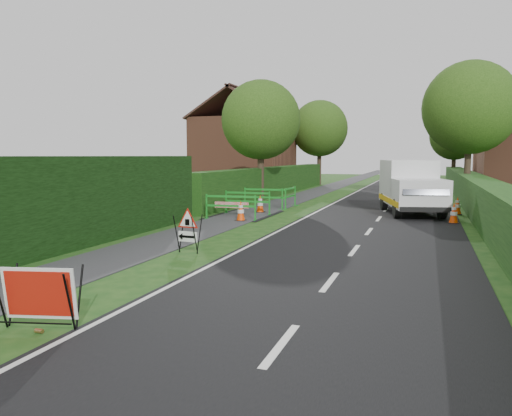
# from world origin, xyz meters

# --- Properties ---
(ground) EXTENTS (120.00, 120.00, 0.00)m
(ground) POSITION_xyz_m (0.00, 0.00, 0.00)
(ground) COLOR #154112
(ground) RESTS_ON ground
(road_surface) EXTENTS (6.00, 90.00, 0.02)m
(road_surface) POSITION_xyz_m (2.50, 35.00, 0.00)
(road_surface) COLOR black
(road_surface) RESTS_ON ground
(footpath) EXTENTS (2.00, 90.00, 0.02)m
(footpath) POSITION_xyz_m (-3.00, 35.00, 0.01)
(footpath) COLOR #2D2D30
(footpath) RESTS_ON ground
(hedge_west_far) EXTENTS (1.00, 24.00, 1.80)m
(hedge_west_far) POSITION_xyz_m (-5.00, 22.00, 0.00)
(hedge_west_far) COLOR #14380F
(hedge_west_far) RESTS_ON ground
(hedge_east) EXTENTS (1.20, 50.00, 1.50)m
(hedge_east) POSITION_xyz_m (6.50, 16.00, 0.00)
(hedge_east) COLOR #14380F
(hedge_east) RESTS_ON ground
(house_west) EXTENTS (7.50, 7.40, 7.88)m
(house_west) POSITION_xyz_m (-10.00, 30.00, 2.90)
(house_west) COLOR brown
(house_west) RESTS_ON ground
(tree_nw) EXTENTS (4.40, 4.40, 6.70)m
(tree_nw) POSITION_xyz_m (-4.60, 18.00, 4.48)
(tree_nw) COLOR #2D2116
(tree_nw) RESTS_ON ground
(tree_ne) EXTENTS (5.20, 5.20, 7.79)m
(tree_ne) POSITION_xyz_m (6.40, 22.00, 5.17)
(tree_ne) COLOR #2D2116
(tree_ne) RESTS_ON ground
(tree_fw) EXTENTS (4.80, 4.80, 7.24)m
(tree_fw) POSITION_xyz_m (-4.60, 34.00, 4.83)
(tree_fw) COLOR #2D2116
(tree_fw) RESTS_ON ground
(tree_fe) EXTENTS (4.20, 4.20, 6.33)m
(tree_fe) POSITION_xyz_m (6.40, 38.00, 4.22)
(tree_fe) COLOR #2D2116
(tree_fe) RESTS_ON ground
(red_rect_sign) EXTENTS (1.18, 0.87, 0.91)m
(red_rect_sign) POSITION_xyz_m (-0.97, -3.02, 0.52)
(red_rect_sign) COLOR black
(red_rect_sign) RESTS_ON ground
(triangle_sign) EXTENTS (0.74, 0.74, 0.99)m
(triangle_sign) POSITION_xyz_m (-1.53, 2.76, 0.69)
(triangle_sign) COLOR black
(triangle_sign) RESTS_ON ground
(works_van) EXTENTS (3.10, 5.38, 2.32)m
(works_van) POSITION_xyz_m (3.60, 13.90, 1.23)
(works_van) COLOR silver
(works_van) RESTS_ON ground
(traffic_cone_0) EXTENTS (0.38, 0.38, 0.79)m
(traffic_cone_0) POSITION_xyz_m (5.24, 11.12, 0.39)
(traffic_cone_0) COLOR black
(traffic_cone_0) RESTS_ON ground
(traffic_cone_1) EXTENTS (0.38, 0.38, 0.79)m
(traffic_cone_1) POSITION_xyz_m (5.53, 14.17, 0.39)
(traffic_cone_1) COLOR black
(traffic_cone_1) RESTS_ON ground
(traffic_cone_2) EXTENTS (0.38, 0.38, 0.79)m
(traffic_cone_2) POSITION_xyz_m (4.76, 15.37, 0.39)
(traffic_cone_2) COLOR black
(traffic_cone_2) RESTS_ON ground
(traffic_cone_3) EXTENTS (0.38, 0.38, 0.79)m
(traffic_cone_3) POSITION_xyz_m (-2.50, 9.23, 0.39)
(traffic_cone_3) COLOR black
(traffic_cone_3) RESTS_ON ground
(traffic_cone_4) EXTENTS (0.38, 0.38, 0.79)m
(traffic_cone_4) POSITION_xyz_m (-2.69, 12.19, 0.39)
(traffic_cone_4) COLOR black
(traffic_cone_4) RESTS_ON ground
(ped_barrier_0) EXTENTS (2.08, 0.50, 1.00)m
(ped_barrier_0) POSITION_xyz_m (-3.00, 9.44, 0.63)
(ped_barrier_0) COLOR #178320
(ped_barrier_0) RESTS_ON ground
(ped_barrier_1) EXTENTS (2.07, 0.39, 1.00)m
(ped_barrier_1) POSITION_xyz_m (-3.03, 11.45, 0.63)
(ped_barrier_1) COLOR #178320
(ped_barrier_1) RESTS_ON ground
(ped_barrier_2) EXTENTS (2.07, 0.40, 1.00)m
(ped_barrier_2) POSITION_xyz_m (-2.97, 13.72, 0.63)
(ped_barrier_2) COLOR #178320
(ped_barrier_2) RESTS_ON ground
(ped_barrier_3) EXTENTS (0.45, 2.07, 1.00)m
(ped_barrier_3) POSITION_xyz_m (-2.03, 14.60, 0.63)
(ped_barrier_3) COLOR #178320
(ped_barrier_3) RESTS_ON ground
(redwhite_plank) EXTENTS (1.50, 0.10, 0.25)m
(redwhite_plank) POSITION_xyz_m (-3.49, 10.77, 0.00)
(redwhite_plank) COLOR red
(redwhite_plank) RESTS_ON ground
(litter_can) EXTENTS (0.12, 0.07, 0.07)m
(litter_can) POSITION_xyz_m (-0.88, -3.15, 0.00)
(litter_can) COLOR #BF7F4C
(litter_can) RESTS_ON ground
(hatchback_car) EXTENTS (2.33, 4.03, 1.29)m
(hatchback_car) POSITION_xyz_m (2.81, 26.74, 0.65)
(hatchback_car) COLOR silver
(hatchback_car) RESTS_ON ground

